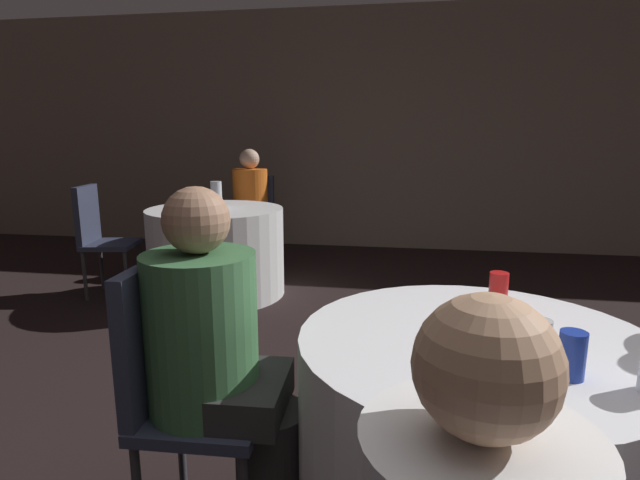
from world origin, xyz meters
The scene contains 14 objects.
wall_back centered at (0.00, 4.76, 1.40)m, with size 16.00×0.06×2.80m.
table_near centered at (-0.20, 0.14, 0.37)m, with size 1.08×1.08×0.75m.
table_far centered at (-1.98, 2.63, 0.37)m, with size 1.14×1.14×0.75m.
chair_near_west centered at (-1.16, 0.10, 0.56)m, with size 0.42×0.42×0.94m.
chair_far_west centered at (-2.95, 2.45, 0.56)m, with size 0.47×0.47×0.94m.
chair_far_north centered at (-1.95, 3.61, 0.56)m, with size 0.42×0.42×0.94m.
person_green_jacket centered at (-1.00, 0.11, 0.61)m, with size 0.52×0.36×1.19m.
person_orange_shirt centered at (-1.95, 3.46, 0.62)m, with size 0.35×0.51×1.22m.
pizza_plate_near centered at (-0.16, 0.20, 0.75)m, with size 0.26×0.26×0.02m.
soda_can_red centered at (-0.09, 0.45, 0.81)m, with size 0.07×0.07×0.12m.
soda_can_silver centered at (-0.07, -0.01, 0.81)m, with size 0.07×0.07×0.12m.
soda_can_blue centered at (-0.01, -0.08, 0.81)m, with size 0.07×0.07×0.12m.
bottle_far centered at (-1.93, 2.55, 0.86)m, with size 0.09×0.09×0.23m.
cup_far centered at (-1.98, 2.69, 0.79)m, with size 0.09×0.09×0.09m.
Camera 1 is at (-0.44, -1.32, 1.34)m, focal length 28.00 mm.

